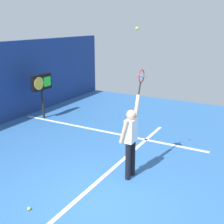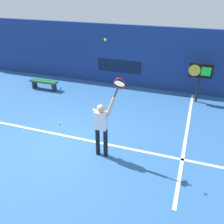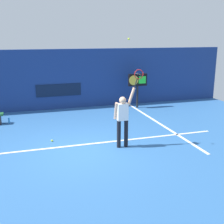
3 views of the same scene
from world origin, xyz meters
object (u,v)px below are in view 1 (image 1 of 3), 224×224
Objects in this scene: tennis_racket at (141,78)px; spare_ball at (29,209)px; tennis_player at (131,138)px; scoreboard_clock at (42,84)px; tennis_ball at (137,28)px.

tennis_racket reaches higher than spare_ball.
tennis_player is 1.14× the size of scoreboard_clock.
tennis_player is at bearing -28.64° from spare_ball.
tennis_racket reaches higher than scoreboard_clock.
spare_ball is at bearing 156.10° from tennis_racket.
spare_ball is (-2.17, 1.19, -0.98)m from tennis_player.
tennis_racket is 1.17m from tennis_ball.
tennis_player is at bearing 172.09° from tennis_ball.
tennis_racket is (0.51, -0.00, 1.34)m from tennis_player.
tennis_racket is 5.40m from scoreboard_clock.
spare_ball is (-2.69, 1.19, -2.31)m from tennis_racket.
scoreboard_clock reaches higher than spare_ball.
spare_ball is at bearing 152.62° from tennis_ball.
tennis_racket is 3.74m from spare_ball.
tennis_ball reaches higher than scoreboard_clock.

